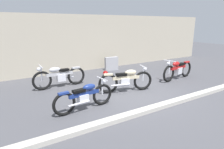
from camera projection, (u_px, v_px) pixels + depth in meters
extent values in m
plane|color=#47474C|center=(135.00, 94.00, 6.95)|extent=(40.00, 40.00, 0.00)
cube|color=#B2A893|center=(83.00, 43.00, 10.27)|extent=(18.00, 0.30, 2.92)
cube|color=#B7B2A8|center=(162.00, 105.00, 5.86)|extent=(18.00, 0.24, 0.12)
cube|color=#9E9EA3|center=(111.00, 64.00, 10.49)|extent=(0.75, 0.28, 0.72)
sphere|color=maroon|center=(105.00, 73.00, 9.36)|extent=(0.26, 0.26, 0.26)
torus|color=black|center=(143.00, 81.00, 7.33)|extent=(0.73, 0.28, 0.73)
torus|color=black|center=(108.00, 84.00, 6.97)|extent=(0.73, 0.28, 0.73)
cube|color=silver|center=(125.00, 82.00, 7.13)|extent=(0.36, 0.28, 0.28)
cube|color=beige|center=(126.00, 77.00, 7.10)|extent=(1.02, 0.37, 0.12)
ellipsoid|color=beige|center=(131.00, 72.00, 7.10)|extent=(0.48, 0.31, 0.20)
cube|color=black|center=(121.00, 74.00, 7.02)|extent=(0.43, 0.28, 0.08)
cube|color=beige|center=(108.00, 75.00, 6.88)|extent=(0.34, 0.20, 0.06)
cylinder|color=silver|center=(143.00, 74.00, 7.26)|extent=(0.06, 0.06, 0.55)
cylinder|color=silver|center=(143.00, 67.00, 7.19)|extent=(0.19, 0.57, 0.04)
sphere|color=silver|center=(145.00, 69.00, 7.24)|extent=(0.14, 0.14, 0.14)
cylinder|color=silver|center=(120.00, 85.00, 6.98)|extent=(0.69, 0.25, 0.06)
torus|color=black|center=(42.00, 81.00, 7.31)|extent=(0.74, 0.09, 0.74)
torus|color=black|center=(76.00, 76.00, 8.01)|extent=(0.74, 0.09, 0.74)
cube|color=silver|center=(61.00, 77.00, 7.68)|extent=(0.33, 0.20, 0.28)
cube|color=#ADADB2|center=(60.00, 74.00, 7.61)|extent=(1.04, 0.11, 0.12)
ellipsoid|color=#ADADB2|center=(55.00, 70.00, 7.47)|extent=(0.45, 0.20, 0.20)
cube|color=black|center=(64.00, 70.00, 7.67)|extent=(0.41, 0.18, 0.08)
cube|color=#ADADB2|center=(76.00, 68.00, 7.92)|extent=(0.32, 0.12, 0.06)
cylinder|color=silver|center=(41.00, 74.00, 7.24)|extent=(0.06, 0.06, 0.56)
cylinder|color=silver|center=(41.00, 66.00, 7.16)|extent=(0.04, 0.59, 0.04)
sphere|color=silver|center=(39.00, 69.00, 7.15)|extent=(0.14, 0.14, 0.14)
cylinder|color=silver|center=(65.00, 78.00, 7.90)|extent=(0.71, 0.06, 0.06)
torus|color=black|center=(102.00, 94.00, 5.99)|extent=(0.68, 0.14, 0.67)
torus|color=black|center=(64.00, 104.00, 5.27)|extent=(0.68, 0.14, 0.67)
cube|color=silver|center=(83.00, 99.00, 5.60)|extent=(0.31, 0.21, 0.26)
cube|color=navy|center=(84.00, 94.00, 5.59)|extent=(0.95, 0.17, 0.11)
ellipsoid|color=navy|center=(89.00, 87.00, 5.64)|extent=(0.42, 0.22, 0.18)
cube|color=black|center=(79.00, 91.00, 5.46)|extent=(0.38, 0.20, 0.07)
cube|color=navy|center=(63.00, 93.00, 5.19)|extent=(0.30, 0.14, 0.06)
cylinder|color=silver|center=(102.00, 87.00, 5.92)|extent=(0.05, 0.05, 0.51)
cylinder|color=silver|center=(102.00, 79.00, 5.86)|extent=(0.08, 0.54, 0.03)
sphere|color=silver|center=(104.00, 81.00, 5.92)|extent=(0.13, 0.13, 0.13)
cylinder|color=silver|center=(79.00, 104.00, 5.42)|extent=(0.65, 0.11, 0.06)
torus|color=black|center=(169.00, 74.00, 8.35)|extent=(0.75, 0.18, 0.74)
torus|color=black|center=(186.00, 69.00, 9.18)|extent=(0.75, 0.18, 0.74)
cube|color=silver|center=(178.00, 71.00, 8.79)|extent=(0.35, 0.24, 0.28)
cube|color=#B21919|center=(178.00, 67.00, 8.71)|extent=(1.04, 0.23, 0.12)
ellipsoid|color=#B21919|center=(176.00, 64.00, 8.56)|extent=(0.47, 0.26, 0.20)
cube|color=black|center=(181.00, 64.00, 8.79)|extent=(0.43, 0.23, 0.08)
cube|color=#B21919|center=(187.00, 62.00, 9.09)|extent=(0.34, 0.16, 0.06)
cylinder|color=silver|center=(169.00, 67.00, 8.27)|extent=(0.06, 0.06, 0.56)
cylinder|color=silver|center=(170.00, 61.00, 8.20)|extent=(0.11, 0.59, 0.04)
sphere|color=silver|center=(168.00, 63.00, 8.18)|extent=(0.14, 0.14, 0.14)
cylinder|color=silver|center=(179.00, 71.00, 9.02)|extent=(0.71, 0.15, 0.06)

